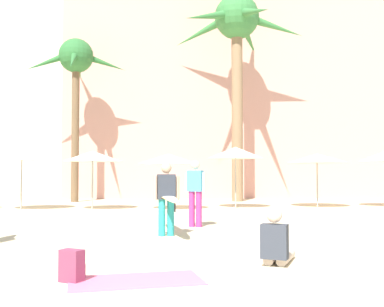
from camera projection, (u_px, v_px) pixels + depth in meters
hotel_pink at (224, 75)px, 32.30m from camera, size 19.80×11.98×16.48m
hotel_tower_gray at (59, 3)px, 36.32m from camera, size 18.31×8.66×29.38m
palm_tree_far_left at (237, 33)px, 23.70m from camera, size 6.83×6.87×10.51m
palm_tree_left at (76, 67)px, 23.18m from camera, size 4.95×4.84×8.11m
cafe_umbrella_1 at (93, 156)px, 18.12m from camera, size 2.28×2.28×2.28m
cafe_umbrella_3 at (317, 158)px, 19.38m from camera, size 2.59×2.59×2.22m
cafe_umbrella_4 at (168, 159)px, 18.12m from camera, size 2.34×2.34×2.16m
cafe_umbrella_5 at (22, 153)px, 18.15m from camera, size 2.47×2.47×2.44m
cafe_umbrella_7 at (235, 153)px, 18.92m from camera, size 2.28×2.28×2.48m
beach_towel at (136, 281)px, 6.10m from camera, size 1.84×1.13×0.01m
backpack at (72, 266)px, 6.07m from camera, size 0.35×0.34×0.42m
person_mid_center at (277, 244)px, 7.23m from camera, size 0.77×1.02×0.90m
person_far_left at (166, 196)px, 10.66m from camera, size 0.69×3.11×1.65m
person_mid_right at (195, 190)px, 12.30m from camera, size 0.58×0.38×1.75m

